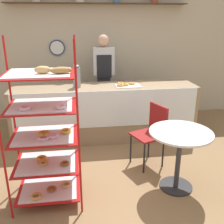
# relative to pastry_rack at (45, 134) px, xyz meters

# --- Properties ---
(ground_plane) EXTENTS (14.00, 14.00, 0.00)m
(ground_plane) POSITION_rel_pastry_rack_xyz_m (0.81, 0.19, -0.81)
(ground_plane) COLOR olive
(back_wall) EXTENTS (10.00, 0.30, 2.70)m
(back_wall) POSITION_rel_pastry_rack_xyz_m (0.81, 2.72, 0.55)
(back_wall) COLOR beige
(back_wall) RESTS_ON ground_plane
(display_counter) EXTENTS (3.04, 0.66, 0.93)m
(display_counter) POSITION_rel_pastry_rack_xyz_m (0.81, 1.57, -0.35)
(display_counter) COLOR #937A5B
(display_counter) RESTS_ON ground_plane
(pastry_rack) EXTENTS (0.75, 0.60, 1.81)m
(pastry_rack) POSITION_rel_pastry_rack_xyz_m (0.00, 0.00, 0.00)
(pastry_rack) COLOR #B71414
(pastry_rack) RESTS_ON ground_plane
(person_worker) EXTENTS (0.38, 0.23, 1.71)m
(person_worker) POSITION_rel_pastry_rack_xyz_m (0.85, 2.14, 0.13)
(person_worker) COLOR #282833
(person_worker) RESTS_ON ground_plane
(cafe_table) EXTENTS (0.73, 0.73, 0.75)m
(cafe_table) POSITION_rel_pastry_rack_xyz_m (1.52, 0.01, -0.25)
(cafe_table) COLOR #262628
(cafe_table) RESTS_ON ground_plane
(cafe_chair) EXTENTS (0.49, 0.49, 0.87)m
(cafe_chair) POSITION_rel_pastry_rack_xyz_m (1.37, 0.61, -0.28)
(cafe_chair) COLOR black
(cafe_chair) RESTS_ON ground_plane
(coffee_carafe) EXTENTS (0.12, 0.12, 0.36)m
(coffee_carafe) POSITION_rel_pastry_rack_xyz_m (0.36, 1.55, 0.29)
(coffee_carafe) COLOR gray
(coffee_carafe) RESTS_ON display_counter
(donut_tray_counter) EXTENTS (0.41, 0.27, 0.05)m
(donut_tray_counter) POSITION_rel_pastry_rack_xyz_m (1.15, 1.52, 0.13)
(donut_tray_counter) COLOR white
(donut_tray_counter) RESTS_ON display_counter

